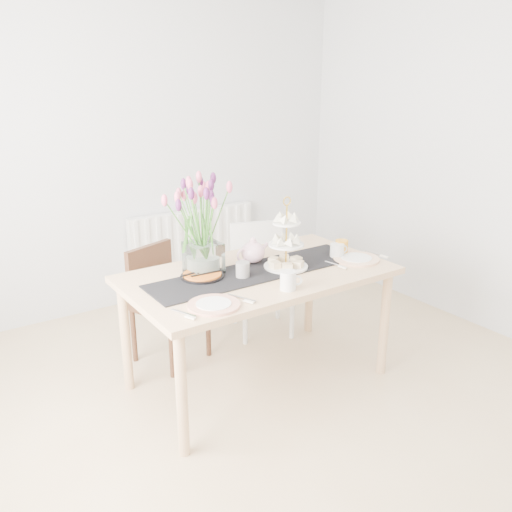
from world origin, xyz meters
TOP-DOWN VIEW (x-y plane):
  - room_shell at (0.00, 0.00)m, footprint 4.50×4.50m
  - radiator at (0.50, 2.19)m, footprint 1.20×0.08m
  - dining_table at (0.09, 0.56)m, footprint 1.60×0.90m
  - chair_brown at (-0.26, 1.21)m, footprint 0.50×0.50m
  - chair_white at (0.55, 1.21)m, footprint 0.52×0.52m
  - table_runner at (0.09, 0.56)m, footprint 1.40×0.35m
  - tulip_vase at (-0.19, 0.73)m, footprint 0.70×0.70m
  - cake_stand at (0.27, 0.51)m, footprint 0.27×0.27m
  - teapot at (0.15, 0.70)m, footprint 0.26×0.22m
  - cream_jug at (0.67, 0.49)m, footprint 0.11×0.11m
  - tart_tin at (-0.24, 0.65)m, footprint 0.25×0.25m
  - mug_grey at (-0.04, 0.53)m, footprint 0.11×0.11m
  - mug_white at (0.07, 0.23)m, footprint 0.13×0.13m
  - mug_orange at (0.74, 0.52)m, footprint 0.11×0.11m
  - plate_left at (-0.39, 0.26)m, footprint 0.36×0.36m
  - plate_right at (0.74, 0.38)m, footprint 0.34×0.34m

SIDE VIEW (x-z plane):
  - radiator at x=0.50m, z-range 0.15..0.75m
  - chair_brown at x=-0.26m, z-range 0.06..0.85m
  - chair_white at x=0.55m, z-range 0.06..0.89m
  - dining_table at x=0.09m, z-range 0.30..1.05m
  - table_runner at x=0.09m, z-range 0.75..0.76m
  - plate_left at x=-0.39m, z-range 0.75..0.76m
  - plate_right at x=0.74m, z-range 0.75..0.77m
  - tart_tin at x=-0.24m, z-range 0.75..0.78m
  - cream_jug at x=0.67m, z-range 0.75..0.84m
  - mug_grey at x=-0.04m, z-range 0.75..0.85m
  - mug_orange at x=0.74m, z-range 0.75..0.85m
  - mug_white at x=0.07m, z-range 0.75..0.86m
  - teapot at x=0.15m, z-range 0.75..0.91m
  - cake_stand at x=0.27m, z-range 0.66..1.06m
  - tulip_vase at x=-0.19m, z-range 0.84..1.44m
  - room_shell at x=0.00m, z-range -0.95..3.55m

